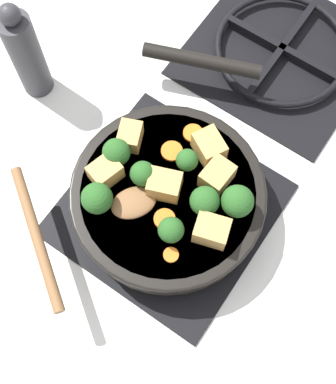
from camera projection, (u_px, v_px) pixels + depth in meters
name	position (u px, v px, depth m)	size (l,w,h in m)	color
ground_plane	(168.00, 210.00, 0.87)	(2.40, 2.40, 0.00)	silver
front_burner_grate	(168.00, 207.00, 0.86)	(0.31, 0.31, 0.03)	black
rear_burner_grate	(281.00, 51.00, 0.96)	(0.31, 0.31, 0.03)	black
skillet_pan	(168.00, 196.00, 0.81)	(0.33, 0.42, 0.06)	black
wooden_spoon	(80.00, 222.00, 0.77)	(0.22, 0.23, 0.02)	brown
tofu_cube_center_large	(163.00, 187.00, 0.77)	(0.05, 0.04, 0.04)	tan
tofu_cube_near_handle	(105.00, 172.00, 0.78)	(0.04, 0.04, 0.04)	tan
tofu_cube_east_chunk	(130.00, 136.00, 0.80)	(0.04, 0.03, 0.03)	tan
tofu_cube_west_chunk	(212.00, 231.00, 0.75)	(0.05, 0.04, 0.04)	tan
tofu_cube_back_piece	(209.00, 147.00, 0.80)	(0.05, 0.04, 0.04)	tan
tofu_cube_front_piece	(217.00, 176.00, 0.78)	(0.05, 0.04, 0.04)	tan
broccoli_floret_near_spoon	(205.00, 201.00, 0.76)	(0.04, 0.04, 0.05)	#709956
broccoli_floret_center_top	(143.00, 174.00, 0.77)	(0.04, 0.04, 0.04)	#709956
broccoli_floret_east_rim	(171.00, 230.00, 0.74)	(0.04, 0.04, 0.04)	#709956
broccoli_floret_west_rim	(97.00, 198.00, 0.76)	(0.05, 0.05, 0.05)	#709956
broccoli_floret_north_edge	(186.00, 160.00, 0.78)	(0.03, 0.03, 0.04)	#709956
broccoli_floret_south_cluster	(117.00, 151.00, 0.78)	(0.04, 0.04, 0.05)	#709956
broccoli_floret_mid_floret	(237.00, 201.00, 0.75)	(0.05, 0.05, 0.05)	#709956
carrot_slice_orange_thin	(193.00, 133.00, 0.82)	(0.03, 0.03, 0.01)	orange
carrot_slice_near_center	(172.00, 151.00, 0.81)	(0.03, 0.03, 0.01)	orange
carrot_slice_edge_slice	(165.00, 219.00, 0.77)	(0.03, 0.03, 0.01)	orange
carrot_slice_under_broccoli	(171.00, 255.00, 0.75)	(0.02, 0.02, 0.01)	orange
pepper_mill	(26.00, 53.00, 0.86)	(0.05, 0.05, 0.21)	#333338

